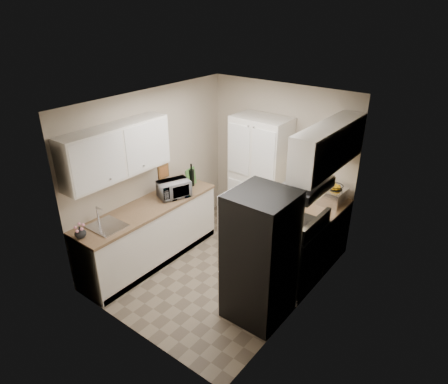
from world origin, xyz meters
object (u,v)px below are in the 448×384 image
(refrigerator, at_px, (260,257))
(wine_bottle, at_px, (192,176))
(toaster_oven, at_px, (333,196))
(pantry_cabinet, at_px, (259,177))
(electric_range, at_px, (293,253))
(microwave, at_px, (174,189))

(refrigerator, bearing_deg, wine_bottle, 154.40)
(refrigerator, relative_size, wine_bottle, 5.03)
(wine_bottle, xyz_separation_m, toaster_oven, (2.06, 0.80, -0.05))
(refrigerator, bearing_deg, toaster_oven, 85.00)
(pantry_cabinet, xyz_separation_m, toaster_oven, (1.29, -0.01, 0.03))
(pantry_cabinet, xyz_separation_m, wine_bottle, (-0.77, -0.81, 0.09))
(electric_range, relative_size, toaster_oven, 2.85)
(pantry_cabinet, relative_size, wine_bottle, 5.92)
(microwave, bearing_deg, pantry_cabinet, -7.96)
(toaster_oven, bearing_deg, microwave, -145.70)
(refrigerator, xyz_separation_m, toaster_oven, (0.15, 1.71, 0.18))
(microwave, bearing_deg, refrigerator, -82.52)
(microwave, xyz_separation_m, toaster_oven, (2.00, 1.26, -0.01))
(toaster_oven, bearing_deg, pantry_cabinet, -178.47)
(microwave, relative_size, wine_bottle, 1.37)
(refrigerator, distance_m, microwave, 1.91)
(microwave, relative_size, toaster_oven, 1.16)
(pantry_cabinet, distance_m, wine_bottle, 1.12)
(electric_range, bearing_deg, wine_bottle, 176.63)
(electric_range, xyz_separation_m, toaster_oven, (0.12, 0.91, 0.56))
(toaster_oven, bearing_deg, wine_bottle, -156.76)
(electric_range, distance_m, microwave, 2.00)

